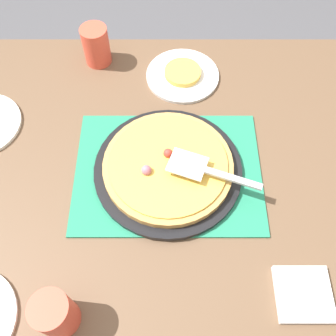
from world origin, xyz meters
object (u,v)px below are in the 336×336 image
at_px(pizza_pan, 168,169).
at_px(cup_near, 96,46).
at_px(napkin_stack, 304,294).
at_px(pizza_server, 206,170).
at_px(pizza, 168,165).
at_px(plate_near_left, 182,75).
at_px(cup_far, 56,314).
at_px(served_slice_left, 182,72).

distance_m(pizza_pan, cup_near, 0.46).
distance_m(pizza_pan, napkin_stack, 0.43).
bearing_deg(pizza_server, pizza, 159.83).
relative_size(pizza_pan, napkin_stack, 3.17).
relative_size(plate_near_left, pizza_server, 0.95).
height_order(cup_far, pizza_server, cup_far).
bearing_deg(napkin_stack, pizza, 133.41).
bearing_deg(pizza_server, plate_near_left, 97.34).
bearing_deg(plate_near_left, pizza_pan, -97.52).
bearing_deg(pizza, napkin_stack, -46.59).
distance_m(cup_far, napkin_stack, 0.52).
relative_size(pizza, napkin_stack, 2.75).
xyz_separation_m(pizza, cup_far, (-0.22, -0.36, 0.03)).
bearing_deg(plate_near_left, cup_far, -111.08).
distance_m(cup_near, napkin_stack, 0.88).
distance_m(plate_near_left, napkin_stack, 0.69).
height_order(pizza_pan, cup_near, cup_near).
height_order(served_slice_left, pizza_server, pizza_server).
distance_m(served_slice_left, napkin_stack, 0.69).
xyz_separation_m(pizza_pan, cup_far, (-0.22, -0.36, 0.05)).
relative_size(plate_near_left, napkin_stack, 1.83).
bearing_deg(cup_far, plate_near_left, 68.92).
distance_m(pizza, served_slice_left, 0.34).
xyz_separation_m(plate_near_left, napkin_stack, (0.25, -0.65, 0.00)).
relative_size(served_slice_left, cup_far, 0.92).
distance_m(pizza_pan, pizza, 0.02).
distance_m(pizza_server, napkin_stack, 0.35).
distance_m(served_slice_left, cup_near, 0.27).
height_order(plate_near_left, pizza_server, pizza_server).
relative_size(pizza, served_slice_left, 3.00).
bearing_deg(pizza_server, napkin_stack, -53.89).
xyz_separation_m(pizza_pan, pizza, (0.00, -0.00, 0.02)).
xyz_separation_m(served_slice_left, pizza_server, (0.05, -0.37, 0.05)).
xyz_separation_m(pizza, pizza_server, (0.09, -0.03, 0.03)).
xyz_separation_m(cup_near, pizza_server, (0.31, -0.44, 0.01)).
height_order(cup_near, napkin_stack, cup_near).
bearing_deg(served_slice_left, pizza_pan, -97.52).
bearing_deg(pizza_pan, served_slice_left, 82.48).
distance_m(served_slice_left, pizza_server, 0.38).
bearing_deg(pizza, pizza_pan, 132.09).
bearing_deg(served_slice_left, pizza, -97.51).
relative_size(pizza_pan, plate_near_left, 1.73).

